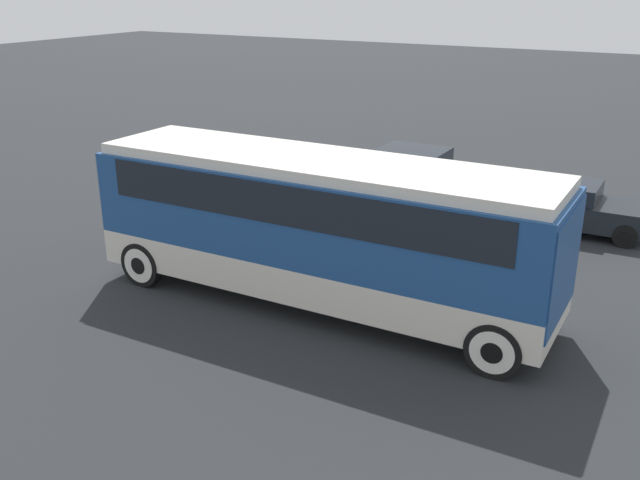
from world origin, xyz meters
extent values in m
plane|color=#26282B|center=(0.00, 0.00, 0.00)|extent=(120.00, 120.00, 0.00)
cube|color=silver|center=(0.00, 0.00, 0.84)|extent=(10.08, 2.57, 0.78)
cube|color=navy|center=(0.00, 0.00, 2.13)|extent=(10.08, 2.57, 1.81)
cube|color=black|center=(0.00, 0.00, 2.58)|extent=(8.87, 2.61, 0.81)
cube|color=silver|center=(0.00, 0.00, 3.14)|extent=(9.88, 2.36, 0.22)
cube|color=navy|center=(4.89, 0.00, 1.87)|extent=(0.36, 2.46, 2.07)
cylinder|color=black|center=(4.20, -1.17, 0.53)|extent=(1.05, 0.28, 1.05)
cylinder|color=silver|center=(4.20, -1.17, 0.53)|extent=(0.82, 0.30, 0.82)
cylinder|color=black|center=(4.20, -1.17, 0.53)|extent=(0.40, 0.32, 0.40)
cylinder|color=black|center=(4.20, 1.17, 0.53)|extent=(1.05, 0.28, 1.05)
cylinder|color=silver|center=(4.20, 1.17, 0.53)|extent=(0.82, 0.30, 0.82)
cylinder|color=black|center=(4.20, 1.17, 0.53)|extent=(0.40, 0.32, 0.40)
cylinder|color=black|center=(-4.04, -1.17, 0.53)|extent=(1.05, 0.28, 1.05)
cylinder|color=silver|center=(-4.04, -1.17, 0.53)|extent=(0.82, 0.30, 0.82)
cylinder|color=black|center=(-4.04, -1.17, 0.53)|extent=(0.40, 0.32, 0.40)
cylinder|color=black|center=(-4.04, 1.17, 0.53)|extent=(1.05, 0.28, 1.05)
cylinder|color=silver|center=(-4.04, 1.17, 0.53)|extent=(0.82, 0.30, 0.82)
cylinder|color=black|center=(-4.04, 1.17, 0.53)|extent=(0.40, 0.32, 0.40)
cube|color=#BCBCC1|center=(-2.38, 5.89, 0.61)|extent=(4.28, 1.72, 0.70)
cube|color=black|center=(-2.55, 5.89, 1.24)|extent=(2.22, 1.55, 0.56)
cylinder|color=black|center=(-0.72, 5.12, 0.34)|extent=(0.69, 0.22, 0.69)
cylinder|color=black|center=(-0.72, 5.12, 0.34)|extent=(0.26, 0.26, 0.26)
cylinder|color=black|center=(-0.72, 6.66, 0.34)|extent=(0.69, 0.22, 0.69)
cylinder|color=black|center=(-0.72, 6.66, 0.34)|extent=(0.26, 0.26, 0.26)
cylinder|color=black|center=(-4.04, 5.12, 0.34)|extent=(0.69, 0.22, 0.69)
cylinder|color=black|center=(-4.04, 5.12, 0.34)|extent=(0.26, 0.26, 0.26)
cylinder|color=black|center=(-4.04, 6.66, 0.34)|extent=(0.69, 0.22, 0.69)
cylinder|color=black|center=(-4.04, 6.66, 0.34)|extent=(0.26, 0.26, 0.26)
cube|color=silver|center=(-1.38, 9.13, 0.57)|extent=(4.18, 1.84, 0.65)
cube|color=black|center=(-1.55, 9.13, 1.15)|extent=(2.17, 1.66, 0.53)
cylinder|color=black|center=(0.26, 8.30, 0.32)|extent=(0.65, 0.22, 0.65)
cylinder|color=black|center=(0.26, 8.30, 0.32)|extent=(0.25, 0.26, 0.25)
cylinder|color=black|center=(0.26, 9.96, 0.32)|extent=(0.65, 0.22, 0.65)
cylinder|color=black|center=(0.26, 9.96, 0.32)|extent=(0.25, 0.26, 0.25)
cylinder|color=black|center=(-3.02, 8.30, 0.32)|extent=(0.65, 0.22, 0.65)
cylinder|color=black|center=(-3.02, 8.30, 0.32)|extent=(0.25, 0.26, 0.25)
cylinder|color=black|center=(-3.02, 9.96, 0.32)|extent=(0.65, 0.22, 0.65)
cylinder|color=black|center=(-3.02, 9.96, 0.32)|extent=(0.25, 0.26, 0.25)
cube|color=black|center=(3.47, 7.70, 0.57)|extent=(4.73, 1.80, 0.66)
cube|color=black|center=(3.28, 7.70, 1.13)|extent=(2.46, 1.62, 0.46)
cylinder|color=black|center=(5.39, 6.89, 0.32)|extent=(0.64, 0.22, 0.64)
cylinder|color=black|center=(5.39, 6.89, 0.32)|extent=(0.24, 0.26, 0.24)
cylinder|color=black|center=(5.39, 8.51, 0.32)|extent=(0.64, 0.22, 0.64)
cylinder|color=black|center=(5.39, 8.51, 0.32)|extent=(0.24, 0.26, 0.24)
cylinder|color=black|center=(1.55, 6.89, 0.32)|extent=(0.64, 0.22, 0.64)
cylinder|color=black|center=(1.55, 6.89, 0.32)|extent=(0.24, 0.26, 0.24)
cylinder|color=black|center=(1.55, 8.51, 0.32)|extent=(0.64, 0.22, 0.64)
cylinder|color=black|center=(1.55, 8.51, 0.32)|extent=(0.24, 0.26, 0.24)
camera|label=1|loc=(6.93, -12.44, 6.77)|focal=40.00mm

